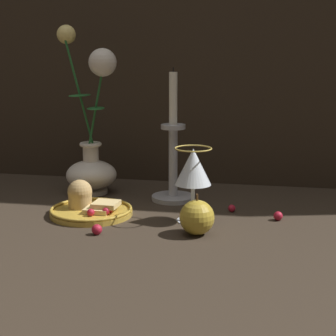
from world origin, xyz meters
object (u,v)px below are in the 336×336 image
(vase, at_px, (92,146))
(wine_glass, at_px, (193,170))
(apple_beside_vase, at_px, (197,217))
(candlestick, at_px, (174,162))
(plate_with_pastries, at_px, (89,206))

(vase, xyz_separation_m, wine_glass, (0.27, -0.17, -0.01))
(vase, height_order, apple_beside_vase, vase)
(wine_glass, distance_m, apple_beside_vase, 0.11)
(candlestick, bearing_deg, vase, 173.93)
(vase, bearing_deg, candlestick, -6.07)
(plate_with_pastries, height_order, apple_beside_vase, apple_beside_vase)
(plate_with_pastries, distance_m, candlestick, 0.22)
(vase, relative_size, apple_beside_vase, 5.05)
(plate_with_pastries, bearing_deg, candlestick, 43.35)
(wine_glass, height_order, candlestick, candlestick)
(wine_glass, bearing_deg, plate_with_pastries, 178.60)
(apple_beside_vase, bearing_deg, wine_glass, 104.19)
(plate_with_pastries, xyz_separation_m, candlestick, (0.15, 0.15, 0.07))
(candlestick, bearing_deg, wine_glass, -66.60)
(vase, distance_m, apple_beside_vase, 0.39)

